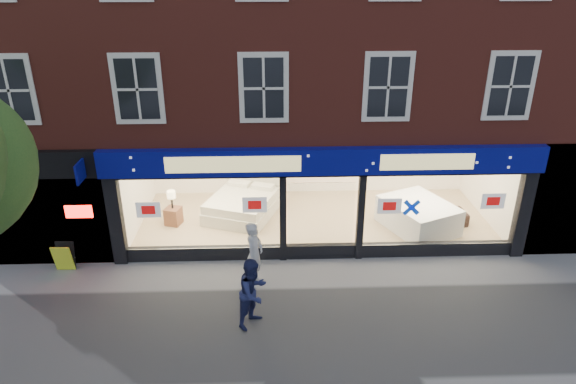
{
  "coord_description": "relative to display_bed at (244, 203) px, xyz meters",
  "views": [
    {
      "loc": [
        -1.36,
        -9.25,
        7.56
      ],
      "look_at": [
        -0.94,
        2.5,
        2.28
      ],
      "focal_mm": 32.0,
      "sensor_mm": 36.0,
      "label": 1
    }
  ],
  "objects": [
    {
      "name": "ground",
      "position": [
        2.25,
        -5.7,
        -0.47
      ],
      "size": [
        120.0,
        120.0,
        0.0
      ],
      "primitive_type": "plane",
      "color": "gray",
      "rests_on": "ground"
    },
    {
      "name": "showroom_floor",
      "position": [
        2.25,
        -0.45,
        -0.42
      ],
      "size": [
        11.0,
        4.5,
        0.1
      ],
      "primitive_type": "cube",
      "color": "tan",
      "rests_on": "ground"
    },
    {
      "name": "display_bed",
      "position": [
        0.0,
        0.0,
        0.0
      ],
      "size": [
        2.64,
        2.88,
        1.34
      ],
      "rotation": [
        0.0,
        0.0,
        -0.35
      ],
      "color": "beige",
      "rests_on": "showroom_floor"
    },
    {
      "name": "bedside_table",
      "position": [
        -2.15,
        -0.64,
        -0.1
      ],
      "size": [
        0.56,
        0.56,
        0.55
      ],
      "primitive_type": "cube",
      "rotation": [
        0.0,
        0.0,
        -0.3
      ],
      "color": "brown",
      "rests_on": "showroom_floor"
    },
    {
      "name": "mattress_stack",
      "position": [
        5.35,
        -1.17,
        0.05
      ],
      "size": [
        2.41,
        2.64,
        0.84
      ],
      "rotation": [
        0.0,
        0.0,
        0.43
      ],
      "color": "white",
      "rests_on": "showroom_floor"
    },
    {
      "name": "sofa",
      "position": [
        5.95,
        -0.93,
        -0.09
      ],
      "size": [
        2.01,
        0.94,
        0.57
      ],
      "primitive_type": "imported",
      "rotation": [
        0.0,
        0.0,
        3.24
      ],
      "color": "black",
      "rests_on": "showroom_floor"
    },
    {
      "name": "a_board",
      "position": [
        -4.65,
        -3.0,
        -0.08
      ],
      "size": [
        0.52,
        0.34,
        0.78
      ],
      "primitive_type": "cube",
      "rotation": [
        0.0,
        0.0,
        -0.03
      ],
      "color": "#DBEF2A",
      "rests_on": "ground"
    },
    {
      "name": "pedestrian_grey",
      "position": [
        0.45,
        -3.84,
        0.4
      ],
      "size": [
        0.61,
        0.74,
        1.74
      ],
      "primitive_type": "imported",
      "rotation": [
        0.0,
        0.0,
        1.21
      ],
      "color": "#B1B3B9",
      "rests_on": "ground"
    },
    {
      "name": "pedestrian_blue",
      "position": [
        0.46,
        -5.42,
        0.36
      ],
      "size": [
        0.99,
        1.03,
        1.67
      ],
      "primitive_type": "imported",
      "rotation": [
        0.0,
        0.0,
        0.92
      ],
      "color": "#1A204B",
      "rests_on": "ground"
    }
  ]
}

